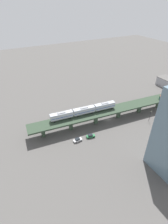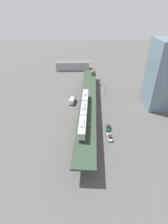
% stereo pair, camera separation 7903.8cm
% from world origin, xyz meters
% --- Properties ---
extents(ground_plane, '(400.00, 400.00, 0.00)m').
position_xyz_m(ground_plane, '(0.00, 0.00, 0.00)').
color(ground_plane, '#514F4C').
extents(elevated_viaduct, '(16.64, 92.38, 6.89)m').
position_xyz_m(elevated_viaduct, '(-0.01, -0.16, 5.94)').
color(elevated_viaduct, '#2C3D2C').
rests_on(elevated_viaduct, ground).
extents(subway_train, '(6.15, 37.30, 4.45)m').
position_xyz_m(subway_train, '(-2.76, -14.95, 9.43)').
color(subway_train, '#ADB2BA').
rests_on(subway_train, elevated_viaduct).
extents(signal_hut, '(3.50, 3.50, 3.40)m').
position_xyz_m(signal_hut, '(5.63, 35.64, 8.69)').
color(signal_hut, '#33604C').
rests_on(signal_hut, elevated_viaduct).
extents(street_car_white, '(2.04, 4.45, 1.89)m').
position_xyz_m(street_car_white, '(8.15, -24.24, 0.94)').
color(street_car_white, silver).
rests_on(street_car_white, ground).
extents(street_car_green, '(2.69, 4.68, 1.89)m').
position_xyz_m(street_car_green, '(8.56, -17.06, 0.94)').
color(street_car_green, '#1E6638').
rests_on(street_car_green, ground).
extents(delivery_truck, '(3.70, 7.51, 3.20)m').
position_xyz_m(delivery_truck, '(-8.72, 8.36, 1.76)').
color(delivery_truck, '#333338').
rests_on(delivery_truck, ground).
extents(street_lamp, '(0.44, 0.44, 6.94)m').
position_xyz_m(street_lamp, '(12.11, 19.99, 4.11)').
color(street_lamp, black).
rests_on(street_lamp, ground).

